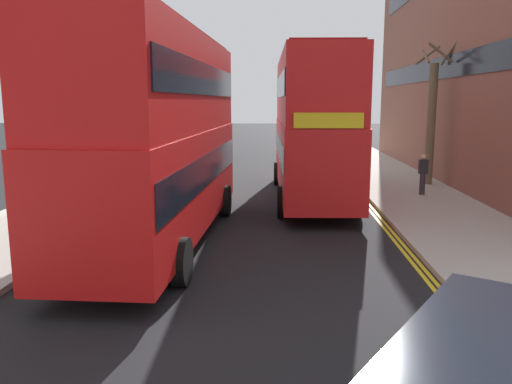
% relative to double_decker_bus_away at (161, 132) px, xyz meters
% --- Properties ---
extents(sidewalk_right, '(4.00, 80.00, 0.14)m').
position_rel_double_decker_bus_away_xyz_m(sidewalk_right, '(8.65, 2.85, -2.96)').
color(sidewalk_right, '#ADA89E').
rests_on(sidewalk_right, ground).
extents(sidewalk_left, '(4.00, 80.00, 0.14)m').
position_rel_double_decker_bus_away_xyz_m(sidewalk_left, '(-4.35, 2.85, -2.96)').
color(sidewalk_left, '#ADA89E').
rests_on(sidewalk_left, ground).
extents(kerb_line_outer, '(0.10, 56.00, 0.01)m').
position_rel_double_decker_bus_away_xyz_m(kerb_line_outer, '(6.55, 0.85, -3.03)').
color(kerb_line_outer, yellow).
rests_on(kerb_line_outer, ground).
extents(kerb_line_inner, '(0.10, 56.00, 0.01)m').
position_rel_double_decker_bus_away_xyz_m(kerb_line_inner, '(6.39, 0.85, -3.03)').
color(kerb_line_inner, yellow).
rests_on(kerb_line_inner, ground).
extents(double_decker_bus_away, '(3.03, 10.87, 5.64)m').
position_rel_double_decker_bus_away_xyz_m(double_decker_bus_away, '(0.00, 0.00, 0.00)').
color(double_decker_bus_away, red).
rests_on(double_decker_bus_away, ground).
extents(double_decker_bus_oncoming, '(3.03, 10.87, 5.64)m').
position_rel_double_decker_bus_away_xyz_m(double_decker_bus_oncoming, '(4.40, 6.61, 0.00)').
color(double_decker_bus_oncoming, red).
rests_on(double_decker_bus_oncoming, ground).
extents(pedestrian_far, '(0.34, 0.22, 1.62)m').
position_rel_double_decker_bus_away_xyz_m(pedestrian_far, '(8.88, 6.93, -2.04)').
color(pedestrian_far, '#2D2D38').
rests_on(pedestrian_far, sidewalk_right).
extents(street_tree_near, '(1.63, 1.56, 6.35)m').
position_rel_double_decker_bus_away_xyz_m(street_tree_near, '(9.90, 9.77, 0.05)').
color(street_tree_near, '#6B6047').
rests_on(street_tree_near, sidewalk_right).
extents(street_tree_mid, '(1.74, 1.68, 5.28)m').
position_rel_double_decker_bus_away_xyz_m(street_tree_mid, '(7.69, 19.94, -0.50)').
color(street_tree_mid, '#6B6047').
rests_on(street_tree_mid, sidewalk_right).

